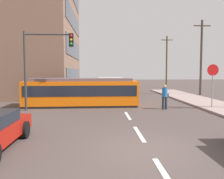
{
  "coord_description": "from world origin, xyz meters",
  "views": [
    {
      "loc": [
        -1.57,
        -7.43,
        2.52
      ],
      "look_at": [
        -0.77,
        8.67,
        1.32
      ],
      "focal_mm": 38.04,
      "sensor_mm": 36.0,
      "label": 1
    }
  ],
  "objects_px": {
    "pedestrian_crossing": "(165,95)",
    "city_bus": "(111,86)",
    "streetcar_tram": "(81,92)",
    "utility_pole_mid": "(201,56)",
    "stop_sign": "(213,77)",
    "utility_pole_far": "(167,61)",
    "traffic_light_mast": "(44,55)"
  },
  "relations": [
    {
      "from": "pedestrian_crossing",
      "to": "utility_pole_mid",
      "type": "xyz_separation_m",
      "value": [
        6.63,
        9.75,
        3.27
      ]
    },
    {
      "from": "streetcar_tram",
      "to": "utility_pole_far",
      "type": "distance_m",
      "value": 23.5
    },
    {
      "from": "stop_sign",
      "to": "utility_pole_far",
      "type": "distance_m",
      "value": 22.45
    },
    {
      "from": "pedestrian_crossing",
      "to": "utility_pole_mid",
      "type": "distance_m",
      "value": 12.24
    },
    {
      "from": "utility_pole_far",
      "to": "pedestrian_crossing",
      "type": "bearing_deg",
      "value": -105.98
    },
    {
      "from": "streetcar_tram",
      "to": "traffic_light_mast",
      "type": "distance_m",
      "value": 3.88
    },
    {
      "from": "traffic_light_mast",
      "to": "utility_pole_far",
      "type": "xyz_separation_m",
      "value": [
        14.18,
        21.91,
        0.65
      ]
    },
    {
      "from": "city_bus",
      "to": "streetcar_tram",
      "type": "bearing_deg",
      "value": -112.42
    },
    {
      "from": "city_bus",
      "to": "utility_pole_mid",
      "type": "relative_size",
      "value": 0.64
    },
    {
      "from": "stop_sign",
      "to": "traffic_light_mast",
      "type": "xyz_separation_m",
      "value": [
        -11.04,
        0.22,
        1.41
      ]
    },
    {
      "from": "streetcar_tram",
      "to": "city_bus",
      "type": "distance_m",
      "value": 6.46
    },
    {
      "from": "city_bus",
      "to": "utility_pole_mid",
      "type": "distance_m",
      "value": 10.54
    },
    {
      "from": "streetcar_tram",
      "to": "utility_pole_mid",
      "type": "xyz_separation_m",
      "value": [
        12.36,
        7.86,
        3.15
      ]
    },
    {
      "from": "pedestrian_crossing",
      "to": "traffic_light_mast",
      "type": "relative_size",
      "value": 0.33
    },
    {
      "from": "stop_sign",
      "to": "utility_pole_mid",
      "type": "bearing_deg",
      "value": 70.67
    },
    {
      "from": "streetcar_tram",
      "to": "utility_pole_mid",
      "type": "height_order",
      "value": "utility_pole_mid"
    },
    {
      "from": "pedestrian_crossing",
      "to": "utility_pole_far",
      "type": "bearing_deg",
      "value": 74.02
    },
    {
      "from": "city_bus",
      "to": "utility_pole_mid",
      "type": "bearing_deg",
      "value": 10.79
    },
    {
      "from": "pedestrian_crossing",
      "to": "city_bus",
      "type": "bearing_deg",
      "value": 112.54
    },
    {
      "from": "traffic_light_mast",
      "to": "stop_sign",
      "type": "bearing_deg",
      "value": -1.13
    },
    {
      "from": "stop_sign",
      "to": "utility_pole_mid",
      "type": "distance_m",
      "value": 10.81
    },
    {
      "from": "city_bus",
      "to": "utility_pole_mid",
      "type": "xyz_separation_m",
      "value": [
        9.9,
        1.89,
        3.11
      ]
    },
    {
      "from": "streetcar_tram",
      "to": "pedestrian_crossing",
      "type": "relative_size",
      "value": 4.93
    },
    {
      "from": "utility_pole_mid",
      "to": "utility_pole_far",
      "type": "height_order",
      "value": "utility_pole_far"
    },
    {
      "from": "city_bus",
      "to": "stop_sign",
      "type": "relative_size",
      "value": 1.79
    },
    {
      "from": "streetcar_tram",
      "to": "pedestrian_crossing",
      "type": "distance_m",
      "value": 6.03
    },
    {
      "from": "stop_sign",
      "to": "traffic_light_mast",
      "type": "height_order",
      "value": "traffic_light_mast"
    },
    {
      "from": "stop_sign",
      "to": "utility_pole_mid",
      "type": "xyz_separation_m",
      "value": [
        3.51,
        10.02,
        2.02
      ]
    },
    {
      "from": "pedestrian_crossing",
      "to": "streetcar_tram",
      "type": "bearing_deg",
      "value": 161.73
    },
    {
      "from": "streetcar_tram",
      "to": "stop_sign",
      "type": "relative_size",
      "value": 2.86
    },
    {
      "from": "stop_sign",
      "to": "city_bus",
      "type": "bearing_deg",
      "value": 128.11
    },
    {
      "from": "city_bus",
      "to": "traffic_light_mast",
      "type": "xyz_separation_m",
      "value": [
        -4.65,
        -7.92,
        2.5
      ]
    }
  ]
}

